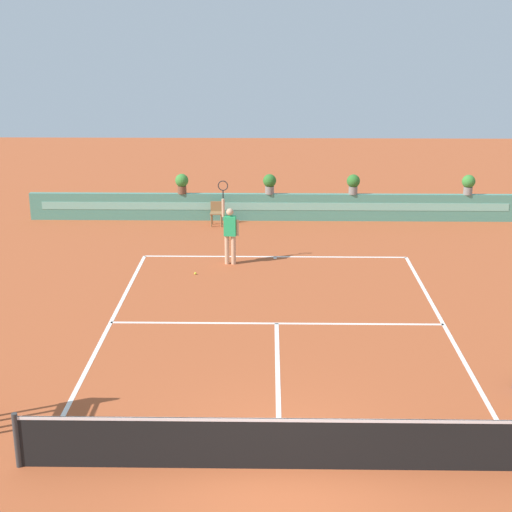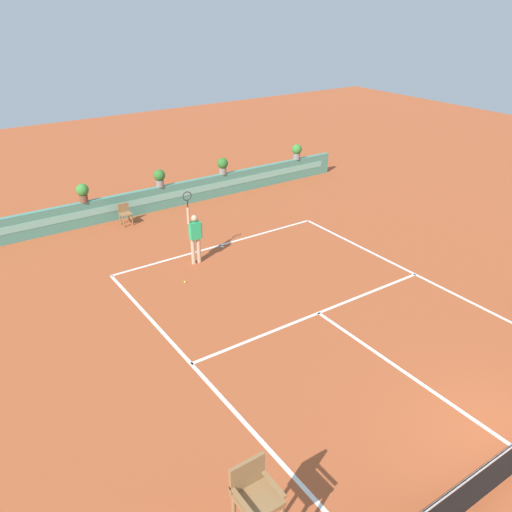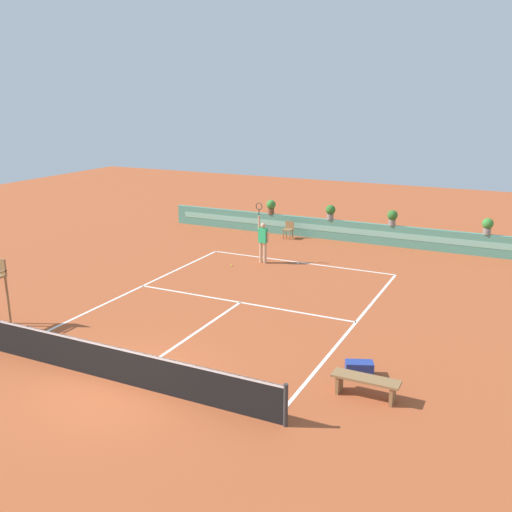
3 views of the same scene
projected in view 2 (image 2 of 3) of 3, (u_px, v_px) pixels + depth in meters
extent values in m
plane|color=#A84C28|center=(328.00, 319.00, 14.78)|extent=(60.00, 60.00, 0.00)
cube|color=white|center=(220.00, 245.00, 19.13)|extent=(8.22, 0.10, 0.01)
cube|color=white|center=(319.00, 313.00, 15.07)|extent=(8.22, 0.10, 0.01)
cube|color=white|center=(405.00, 372.00, 12.71)|extent=(0.10, 6.40, 0.01)
cube|color=white|center=(200.00, 374.00, 12.66)|extent=(0.10, 11.89, 0.01)
cube|color=white|center=(426.00, 280.00, 16.81)|extent=(0.10, 11.89, 0.01)
cube|color=white|center=(222.00, 246.00, 19.06)|extent=(0.10, 0.20, 0.01)
cube|color=#4C8E7A|center=(165.00, 197.00, 22.23)|extent=(18.00, 0.20, 1.00)
cube|color=#7ABCA8|center=(166.00, 197.00, 22.13)|extent=(17.10, 0.01, 0.28)
cube|color=olive|center=(258.00, 499.00, 7.63)|extent=(0.60, 0.60, 0.06)
cube|color=olive|center=(247.00, 473.00, 7.71)|extent=(0.60, 0.06, 0.48)
cube|color=olive|center=(242.00, 501.00, 7.43)|extent=(0.06, 0.60, 0.04)
cube|color=olive|center=(273.00, 483.00, 7.70)|extent=(0.06, 0.60, 0.04)
cylinder|color=olive|center=(124.00, 222.00, 20.50)|extent=(0.05, 0.05, 0.45)
cylinder|color=olive|center=(132.00, 220.00, 20.68)|extent=(0.05, 0.05, 0.45)
cylinder|color=olive|center=(120.00, 219.00, 20.76)|extent=(0.05, 0.05, 0.45)
cylinder|color=olive|center=(129.00, 217.00, 20.94)|extent=(0.05, 0.05, 0.45)
cube|color=olive|center=(126.00, 214.00, 20.61)|extent=(0.44, 0.44, 0.04)
cube|color=olive|center=(123.00, 208.00, 20.67)|extent=(0.44, 0.04, 0.36)
cylinder|color=tan|center=(199.00, 250.00, 17.74)|extent=(0.14, 0.14, 0.90)
cylinder|color=tan|center=(193.00, 251.00, 17.65)|extent=(0.14, 0.14, 0.90)
cube|color=#28B266|center=(195.00, 230.00, 17.36)|extent=(0.38, 0.25, 0.60)
sphere|color=tan|center=(194.00, 218.00, 17.17)|extent=(0.22, 0.22, 0.22)
cylinder|color=tan|center=(188.00, 216.00, 17.03)|extent=(0.09, 0.09, 0.55)
cylinder|color=black|center=(188.00, 204.00, 16.84)|extent=(0.04, 0.04, 0.24)
torus|color=#262626|center=(187.00, 196.00, 16.72)|extent=(0.31, 0.06, 0.31)
cylinder|color=tan|center=(201.00, 230.00, 17.48)|extent=(0.09, 0.09, 0.50)
sphere|color=#CCE033|center=(185.00, 282.00, 16.62)|extent=(0.07, 0.07, 0.07)
cylinder|color=gray|center=(160.00, 183.00, 21.86)|extent=(0.32, 0.32, 0.28)
sphere|color=#2D6B28|center=(159.00, 175.00, 21.71)|extent=(0.48, 0.48, 0.48)
cylinder|color=gray|center=(223.00, 171.00, 23.39)|extent=(0.32, 0.32, 0.28)
sphere|color=#2D6B28|center=(223.00, 163.00, 23.24)|extent=(0.48, 0.48, 0.48)
cylinder|color=brown|center=(84.00, 198.00, 20.24)|extent=(0.32, 0.32, 0.28)
sphere|color=#387F33|center=(82.00, 190.00, 20.09)|extent=(0.48, 0.48, 0.48)
cylinder|color=gray|center=(297.00, 156.00, 25.50)|extent=(0.32, 0.32, 0.28)
sphere|color=#387F33|center=(297.00, 149.00, 25.34)|extent=(0.48, 0.48, 0.48)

